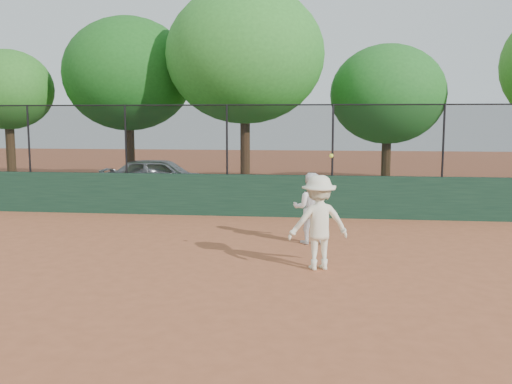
# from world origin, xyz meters

# --- Properties ---
(ground) EXTENTS (80.00, 80.00, 0.00)m
(ground) POSITION_xyz_m (0.00, 0.00, 0.00)
(ground) COLOR #A85936
(ground) RESTS_ON ground
(back_wall) EXTENTS (26.00, 0.20, 1.20)m
(back_wall) POSITION_xyz_m (0.00, 6.00, 0.60)
(back_wall) COLOR #1A3A27
(back_wall) RESTS_ON ground
(grass_strip) EXTENTS (36.00, 12.00, 0.01)m
(grass_strip) POSITION_xyz_m (0.00, 12.00, 0.00)
(grass_strip) COLOR #2B4C17
(grass_strip) RESTS_ON ground
(parked_car) EXTENTS (4.36, 2.07, 1.44)m
(parked_car) POSITION_xyz_m (-3.47, 9.39, 0.72)
(parked_car) COLOR #9EA3A7
(parked_car) RESTS_ON ground
(player_second) EXTENTS (0.78, 0.61, 1.60)m
(player_second) POSITION_xyz_m (1.98, 2.60, 0.80)
(player_second) COLOR white
(player_second) RESTS_ON ground
(player_main) EXTENTS (1.28, 0.96, 2.18)m
(player_main) POSITION_xyz_m (2.19, 0.40, 0.88)
(player_main) COLOR white
(player_main) RESTS_ON ground
(fence_assembly) EXTENTS (26.00, 0.06, 2.00)m
(fence_assembly) POSITION_xyz_m (-0.03, 6.00, 2.24)
(fence_assembly) COLOR black
(fence_assembly) RESTS_ON back_wall
(tree_0) EXTENTS (3.61, 3.28, 5.48)m
(tree_0) POSITION_xyz_m (-10.13, 11.22, 3.90)
(tree_0) COLOR #452D18
(tree_0) RESTS_ON ground
(tree_1) EXTENTS (5.12, 4.66, 6.74)m
(tree_1) POSITION_xyz_m (-5.44, 11.85, 4.52)
(tree_1) COLOR #472C18
(tree_1) RESTS_ON ground
(tree_2) EXTENTS (5.75, 5.23, 7.56)m
(tree_2) POSITION_xyz_m (-0.64, 10.75, 5.07)
(tree_2) COLOR #482C19
(tree_2) RESTS_ON ground
(tree_3) EXTENTS (4.36, 3.96, 5.59)m
(tree_3) POSITION_xyz_m (4.62, 12.25, 3.70)
(tree_3) COLOR #3C2614
(tree_3) RESTS_ON ground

